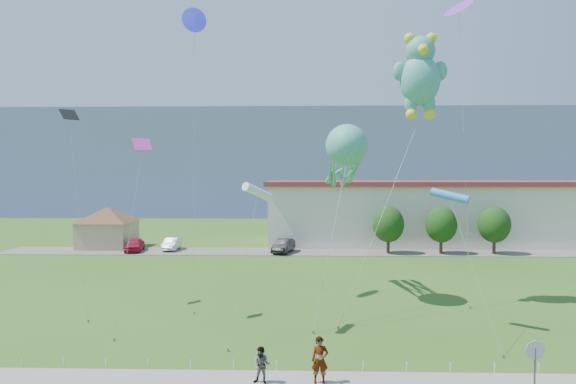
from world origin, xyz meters
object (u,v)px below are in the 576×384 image
(pedestrian_left, at_px, (320,360))
(teddy_bear_kite, at_px, (420,74))
(parked_car_silver, at_px, (172,244))
(parked_car_black, at_px, (283,246))
(stop_sign, at_px, (535,356))
(warehouse, at_px, (497,212))
(parked_car_red, at_px, (135,245))
(pedestrian_right, at_px, (262,365))
(octopus_kite, at_px, (345,155))
(pavilion, at_px, (108,223))

(pedestrian_left, distance_m, teddy_bear_kite, 22.18)
(parked_car_silver, bearing_deg, parked_car_black, -8.51)
(pedestrian_left, xyz_separation_m, parked_car_black, (-2.97, 37.08, -0.26))
(pedestrian_left, distance_m, parked_car_silver, 42.16)
(stop_sign, height_order, teddy_bear_kite, teddy_bear_kite)
(warehouse, xyz_separation_m, parked_car_silver, (-41.48, -8.02, -3.34))
(warehouse, bearing_deg, parked_car_red, -168.47)
(parked_car_red, bearing_deg, teddy_bear_kite, -46.95)
(pedestrian_right, relative_size, parked_car_black, 0.33)
(stop_sign, bearing_deg, octopus_kite, 109.98)
(pedestrian_left, relative_size, teddy_bear_kite, 0.11)
(parked_car_red, xyz_separation_m, parked_car_silver, (4.06, 1.27, -0.05))
(warehouse, xyz_separation_m, stop_sign, (-16.50, -48.21, -2.26))
(pavilion, relative_size, parked_car_red, 2.03)
(parked_car_black, bearing_deg, stop_sign, -59.58)
(pedestrian_left, distance_m, octopus_kite, 18.41)
(pedestrian_right, xyz_separation_m, parked_car_black, (-0.46, 37.20, -0.05))
(stop_sign, distance_m, teddy_bear_kite, 21.37)
(parked_car_red, xyz_separation_m, parked_car_black, (17.53, -0.47, 0.01))
(pavilion, distance_m, pedestrian_right, 46.75)
(pavilion, bearing_deg, warehouse, 6.84)
(stop_sign, bearing_deg, pavilion, 128.44)
(teddy_bear_kite, bearing_deg, pavilion, 140.90)
(pedestrian_right, bearing_deg, stop_sign, 7.15)
(warehouse, xyz_separation_m, octopus_kite, (-22.68, -31.20, 6.40))
(parked_car_silver, bearing_deg, pedestrian_left, -68.20)
(stop_sign, height_order, pedestrian_left, stop_sign)
(pedestrian_right, distance_m, teddy_bear_kite, 23.36)
(parked_car_silver, distance_m, octopus_kite, 31.39)
(warehouse, bearing_deg, teddy_bear_kite, -118.53)
(stop_sign, bearing_deg, pedestrian_left, 170.91)
(pedestrian_left, height_order, parked_car_red, pedestrian_left)
(stop_sign, bearing_deg, warehouse, 71.10)
(parked_car_red, bearing_deg, pedestrian_left, -68.81)
(pavilion, height_order, parked_car_red, pavilion)
(pedestrian_right, distance_m, parked_car_red, 41.75)
(pavilion, height_order, parked_car_black, pavilion)
(warehouse, distance_m, parked_car_silver, 42.38)
(warehouse, relative_size, parked_car_silver, 13.88)
(teddy_bear_kite, bearing_deg, pedestrian_left, -117.25)
(parked_car_silver, bearing_deg, pavilion, 165.52)
(pedestrian_left, bearing_deg, parked_car_black, 92.20)
(pavilion, distance_m, pedestrian_left, 47.90)
(pedestrian_left, bearing_deg, octopus_kite, 79.03)
(pavilion, distance_m, warehouse, 50.37)
(stop_sign, xyz_separation_m, octopus_kite, (-6.18, 17.01, 8.66))
(stop_sign, xyz_separation_m, parked_car_silver, (-24.98, 40.19, -1.08))
(pedestrian_left, height_order, parked_car_silver, pedestrian_left)
(pedestrian_left, height_order, pedestrian_right, pedestrian_left)
(warehouse, bearing_deg, pedestrian_left, -118.14)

